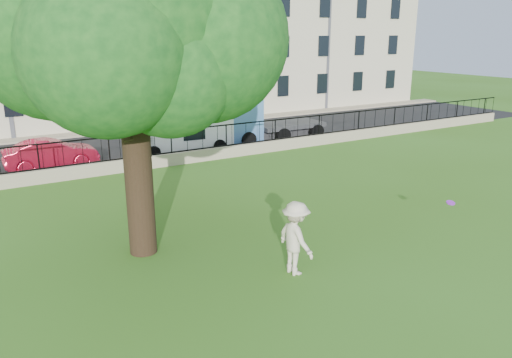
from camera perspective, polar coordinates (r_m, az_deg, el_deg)
ground at (r=14.87m, az=8.01°, el=-8.54°), size 120.00×120.00×0.00m
retaining_wall at (r=24.73m, az=-9.57°, el=2.28°), size 50.00×0.40×0.60m
iron_railing at (r=24.54m, az=-9.66°, el=4.21°), size 50.00×0.05×1.13m
street at (r=29.12m, az=-12.96°, el=3.62°), size 60.00×9.00×0.01m
sidewalk at (r=34.00m, az=-15.74°, el=5.31°), size 60.00×1.40×0.12m
building_row at (r=38.94m, az=-18.90°, el=16.56°), size 56.40×10.40×13.80m
tree at (r=13.98m, az=-15.08°, el=17.66°), size 8.10×6.30×10.04m
man at (r=13.31m, az=4.55°, el=-6.76°), size 0.79×1.33×2.02m
frisbee at (r=16.51m, az=21.36°, el=-2.54°), size 0.35×0.35×0.12m
red_sedan at (r=25.65m, az=-22.36°, el=2.68°), size 4.22×1.49×1.39m
white_van at (r=27.31m, az=-8.58°, el=5.42°), size 5.48×2.50×2.24m
blue_truck at (r=29.86m, az=1.73°, el=6.89°), size 6.28×2.32×2.62m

